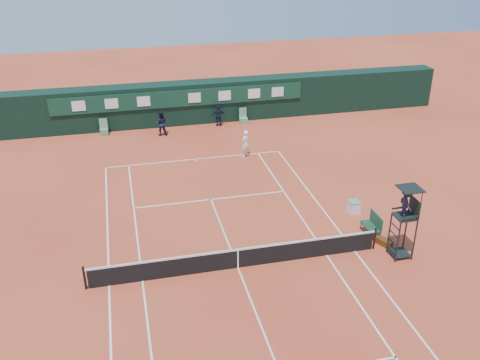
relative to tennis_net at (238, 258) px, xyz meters
name	(u,v)px	position (x,y,z in m)	size (l,w,h in m)	color
ground	(238,268)	(0.00, 0.00, -0.51)	(90.00, 90.00, 0.00)	#C84C2F
court_lines	(238,268)	(0.00, 0.00, -0.50)	(11.05, 23.85, 0.01)	silver
tennis_net	(238,258)	(0.00, 0.00, 0.00)	(12.90, 0.10, 1.10)	black
back_wall	(179,103)	(0.00, 18.74, 1.00)	(40.00, 1.65, 3.00)	black
linesman_chair_left	(104,131)	(-5.50, 17.48, -0.19)	(0.55, 0.50, 1.15)	#578560
linesman_chair_right	(243,119)	(4.50, 17.48, -0.19)	(0.55, 0.50, 1.15)	#63986A
umpire_chair	(406,208)	(7.26, -0.78, 1.95)	(0.96, 0.95, 3.42)	black
player_bench	(373,224)	(6.88, 1.14, 0.09)	(0.56, 1.20, 1.10)	#173B25
tennis_bag	(384,242)	(7.01, 0.21, -0.35)	(0.37, 0.83, 0.31)	black
cooler	(354,207)	(6.90, 3.35, -0.18)	(0.57, 0.57, 0.65)	silver
tennis_ball	(200,176)	(-0.09, 9.41, -0.47)	(0.07, 0.07, 0.07)	#C3E535
player	(245,144)	(3.20, 11.61, 0.37)	(0.64, 0.42, 1.75)	white
ball_kid_left	(161,123)	(-1.61, 16.53, 0.37)	(0.86, 0.67, 1.76)	black
ball_kid_right	(219,116)	(2.64, 17.38, 0.28)	(0.92, 0.38, 1.57)	black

